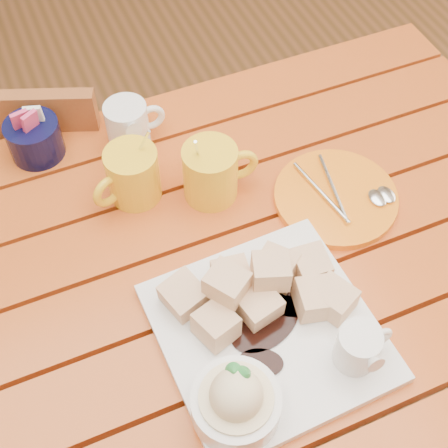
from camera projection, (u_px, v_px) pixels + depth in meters
name	position (u px, v px, depth m)	size (l,w,h in m)	color
ground	(220.00, 431.00, 1.54)	(5.00, 5.00, 0.00)	brown
table	(218.00, 305.00, 1.02)	(1.20, 0.79, 0.75)	#A94B15
dessert_plate	(264.00, 339.00, 0.83)	(0.30, 0.30, 0.12)	white
coffee_mug_left	(132.00, 175.00, 0.98)	(0.12, 0.08, 0.14)	yellow
coffee_mug_right	(212.00, 172.00, 0.98)	(0.12, 0.09, 0.15)	yellow
cream_pitcher	(129.00, 124.00, 1.05)	(0.10, 0.09, 0.09)	white
sugar_caddy	(34.00, 138.00, 1.04)	(0.09, 0.09, 0.10)	black
orange_saucer	(337.00, 197.00, 1.00)	(0.20, 0.20, 0.02)	orange
chair_far	(37.00, 187.00, 1.40)	(0.50, 0.50, 0.83)	brown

